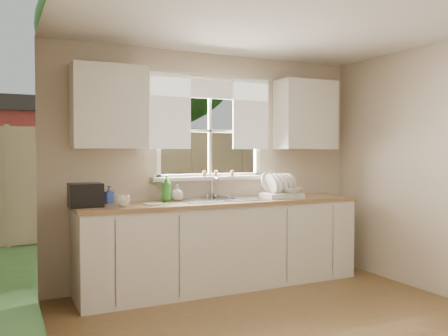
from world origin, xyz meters
name	(u,v)px	position (x,y,z in m)	size (l,w,h in m)	color
room_walls	(327,177)	(0.00, -0.07, 1.24)	(3.62, 4.02, 2.50)	beige
ceiling	(323,1)	(0.00, 0.00, 2.50)	(3.60, 4.00, 0.02)	silver
window	(210,146)	(0.00, 2.00, 1.49)	(1.38, 0.16, 1.06)	white
curtains	(212,105)	(0.00, 1.95, 1.93)	(1.50, 0.03, 0.81)	white
base_cabinets	(223,245)	(0.00, 1.68, 0.43)	(3.00, 0.62, 0.87)	silver
countertop	(223,202)	(0.00, 1.68, 0.89)	(3.04, 0.65, 0.04)	olive
upper_cabinet_left	(109,107)	(-1.15, 1.82, 1.85)	(0.70, 0.33, 0.80)	silver
upper_cabinet_right	(306,115)	(1.15, 1.82, 1.85)	(0.70, 0.33, 0.80)	silver
wall_outlet	(279,180)	(0.88, 1.99, 1.08)	(0.08, 0.01, 0.12)	beige
sill_jars	(218,173)	(0.06, 1.94, 1.18)	(0.38, 0.04, 0.06)	brown
backyard	(123,65)	(0.58, 8.42, 3.46)	(20.00, 10.00, 6.13)	#335421
sink	(221,207)	(0.00, 1.71, 0.84)	(0.88, 0.52, 0.40)	#B7B7BC
dish_rack	(280,191)	(0.68, 1.64, 0.99)	(0.43, 0.33, 0.30)	silver
bowl	(292,190)	(0.80, 1.59, 0.99)	(0.24, 0.24, 0.06)	white
soap_bottle_a	(166,188)	(-0.57, 1.82, 1.05)	(0.10, 0.11, 0.27)	green
soap_bottle_b	(109,195)	(-1.15, 1.88, 1.00)	(0.08, 0.08, 0.17)	blue
soap_bottle_c	(177,193)	(-0.46, 1.82, 0.99)	(0.13, 0.13, 0.17)	beige
saucer	(153,204)	(-0.78, 1.61, 0.92)	(0.19, 0.19, 0.01)	beige
cup	(122,201)	(-1.09, 1.54, 0.96)	(0.14, 0.14, 0.11)	beige
black_appliance	(85,195)	(-1.40, 1.69, 1.02)	(0.30, 0.26, 0.22)	black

